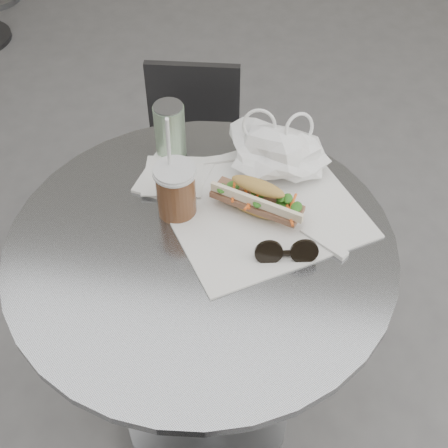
# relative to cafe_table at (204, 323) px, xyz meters

# --- Properties ---
(cafe_table) EXTENTS (0.76, 0.76, 0.74)m
(cafe_table) POSITION_rel_cafe_table_xyz_m (0.00, 0.00, 0.00)
(cafe_table) COLOR slate
(cafe_table) RESTS_ON ground
(chair_far) EXTENTS (0.35, 0.36, 0.66)m
(chair_far) POSITION_rel_cafe_table_xyz_m (-0.15, 0.59, -0.17)
(chair_far) COLOR #2B2B2E
(chair_far) RESTS_ON ground
(sandwich_paper) EXTENTS (0.50, 0.49, 0.00)m
(sandwich_paper) POSITION_rel_cafe_table_xyz_m (0.10, 0.12, 0.28)
(sandwich_paper) COLOR white
(sandwich_paper) RESTS_ON cafe_table
(banh_mi) EXTENTS (0.24, 0.16, 0.08)m
(banh_mi) POSITION_rel_cafe_table_xyz_m (0.10, 0.10, 0.31)
(banh_mi) COLOR tan
(banh_mi) RESTS_ON sandwich_paper
(iced_coffee) EXTENTS (0.09, 0.09, 0.25)m
(iced_coffee) POSITION_rel_cafe_table_xyz_m (-0.06, 0.08, 0.33)
(iced_coffee) COLOR brown
(iced_coffee) RESTS_ON cafe_table
(sunglasses) EXTENTS (0.12, 0.05, 0.05)m
(sunglasses) POSITION_rel_cafe_table_xyz_m (0.17, -0.02, 0.29)
(sunglasses) COLOR black
(sunglasses) RESTS_ON cafe_table
(plastic_bag) EXTENTS (0.24, 0.21, 0.10)m
(plastic_bag) POSITION_rel_cafe_table_xyz_m (0.12, 0.23, 0.32)
(plastic_bag) COLOR white
(plastic_bag) RESTS_ON cafe_table
(napkin_stack) EXTENTS (0.16, 0.16, 0.01)m
(napkin_stack) POSITION_rel_cafe_table_xyz_m (-0.09, 0.17, 0.28)
(napkin_stack) COLOR white
(napkin_stack) RESTS_ON cafe_table
(drink_can) EXTENTS (0.07, 0.07, 0.13)m
(drink_can) POSITION_rel_cafe_table_xyz_m (-0.11, 0.25, 0.34)
(drink_can) COLOR #548D52
(drink_can) RESTS_ON cafe_table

